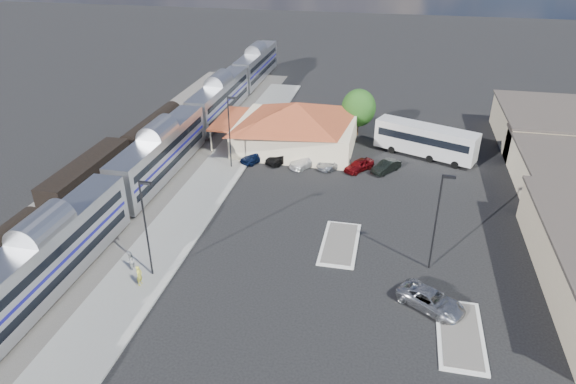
# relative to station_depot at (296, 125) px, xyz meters

# --- Properties ---
(ground) EXTENTS (280.00, 280.00, 0.00)m
(ground) POSITION_rel_station_depot_xyz_m (4.56, -24.00, -3.13)
(ground) COLOR black
(ground) RESTS_ON ground
(railbed) EXTENTS (16.00, 100.00, 0.12)m
(railbed) POSITION_rel_station_depot_xyz_m (-16.44, -16.00, -3.07)
(railbed) COLOR #4C4944
(railbed) RESTS_ON ground
(platform) EXTENTS (5.50, 92.00, 0.18)m
(platform) POSITION_rel_station_depot_xyz_m (-7.44, -18.00, -3.04)
(platform) COLOR gray
(platform) RESTS_ON ground
(passenger_train) EXTENTS (3.00, 104.00, 5.55)m
(passenger_train) POSITION_rel_station_depot_xyz_m (-13.44, -12.21, -0.26)
(passenger_train) COLOR silver
(passenger_train) RESTS_ON ground
(freight_cars) EXTENTS (2.80, 46.00, 4.00)m
(freight_cars) POSITION_rel_station_depot_xyz_m (-19.44, -17.91, -1.21)
(freight_cars) COLOR black
(freight_cars) RESTS_ON ground
(station_depot) EXTENTS (18.35, 12.24, 6.20)m
(station_depot) POSITION_rel_station_depot_xyz_m (0.00, 0.00, 0.00)
(station_depot) COLOR beige
(station_depot) RESTS_ON ground
(traffic_island_south) EXTENTS (3.30, 7.50, 0.21)m
(traffic_island_south) POSITION_rel_station_depot_xyz_m (8.56, -22.00, -3.03)
(traffic_island_south) COLOR silver
(traffic_island_south) RESTS_ON ground
(traffic_island_north) EXTENTS (3.30, 7.50, 0.21)m
(traffic_island_north) POSITION_rel_station_depot_xyz_m (18.56, -32.00, -3.03)
(traffic_island_north) COLOR silver
(traffic_island_north) RESTS_ON ground
(lamp_plat_s) EXTENTS (1.08, 0.25, 9.00)m
(lamp_plat_s) POSITION_rel_station_depot_xyz_m (-6.34, -30.00, 2.21)
(lamp_plat_s) COLOR black
(lamp_plat_s) RESTS_ON ground
(lamp_plat_n) EXTENTS (1.08, 0.25, 9.00)m
(lamp_plat_n) POSITION_rel_station_depot_xyz_m (-6.34, -8.00, 2.21)
(lamp_plat_n) COLOR black
(lamp_plat_n) RESTS_ON ground
(lamp_lot) EXTENTS (1.08, 0.25, 9.00)m
(lamp_lot) POSITION_rel_station_depot_xyz_m (16.66, -24.00, 2.21)
(lamp_lot) COLOR black
(lamp_lot) RESTS_ON ground
(tree_depot) EXTENTS (4.71, 4.71, 6.63)m
(tree_depot) POSITION_rel_station_depot_xyz_m (7.56, 6.00, 0.89)
(tree_depot) COLOR #382314
(tree_depot) RESTS_ON ground
(suv) EXTENTS (5.80, 4.93, 1.48)m
(suv) POSITION_rel_station_depot_xyz_m (16.51, -29.35, -2.39)
(suv) COLOR #9D9FA5
(suv) RESTS_ON ground
(coach_bus) EXTENTS (12.87, 7.36, 4.09)m
(coach_bus) POSITION_rel_station_depot_xyz_m (16.57, 0.40, -0.77)
(coach_bus) COLOR white
(coach_bus) RESTS_ON ground
(person_a) EXTENTS (0.47, 0.68, 1.80)m
(person_a) POSITION_rel_station_depot_xyz_m (-6.77, -31.57, -2.05)
(person_a) COLOR gold
(person_a) RESTS_ON platform
(person_b) EXTENTS (0.82, 0.96, 1.71)m
(person_b) POSITION_rel_station_depot_xyz_m (-8.52, -29.76, -2.10)
(person_b) COLOR silver
(person_b) RESTS_ON platform
(parked_car_a) EXTENTS (3.90, 4.58, 1.48)m
(parked_car_a) POSITION_rel_station_depot_xyz_m (-3.94, -5.53, -2.39)
(parked_car_a) COLOR #0C193E
(parked_car_a) RESTS_ON ground
(parked_car_b) EXTENTS (3.67, 4.55, 1.46)m
(parked_car_b) POSITION_rel_station_depot_xyz_m (-0.75, -5.23, -2.40)
(parked_car_b) COLOR black
(parked_car_b) RESTS_ON ground
(parked_car_c) EXTENTS (4.53, 5.09, 1.42)m
(parked_car_c) POSITION_rel_station_depot_xyz_m (2.45, -5.53, -2.42)
(parked_car_c) COLOR white
(parked_car_c) RESTS_ON ground
(parked_car_d) EXTENTS (4.32, 5.01, 1.28)m
(parked_car_d) POSITION_rel_station_depot_xyz_m (5.65, -5.23, -2.49)
(parked_car_d) COLOR #9B9FA4
(parked_car_d) RESTS_ON ground
(parked_car_e) EXTENTS (3.80, 4.35, 1.42)m
(parked_car_e) POSITION_rel_station_depot_xyz_m (8.85, -5.53, -2.42)
(parked_car_e) COLOR maroon
(parked_car_e) RESTS_ON ground
(parked_car_f) EXTENTS (3.61, 4.24, 1.38)m
(parked_car_f) POSITION_rel_station_depot_xyz_m (12.05, -5.23, -2.44)
(parked_car_f) COLOR black
(parked_car_f) RESTS_ON ground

